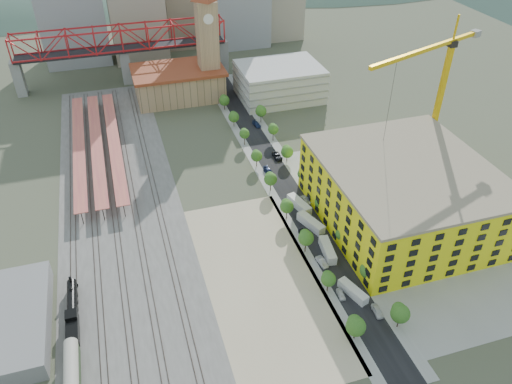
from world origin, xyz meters
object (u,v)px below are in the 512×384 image
object	(u,v)px
site_trailer_a	(353,291)
site_trailer_b	(328,250)
construction_building	(403,194)
tower_crane	(437,82)
coach	(72,379)
car_0	(341,294)
site_trailer_d	(299,204)
clock_tower	(207,30)
site_trailer_c	(311,223)
locomotive	(72,309)

from	to	relation	value
site_trailer_a	site_trailer_b	distance (m)	15.52
site_trailer_a	site_trailer_b	bearing A→B (deg)	71.26
construction_building	tower_crane	bearing A→B (deg)	47.37
tower_crane	site_trailer_b	xyz separation A→B (m)	(-46.19, -29.42, -30.30)
coach	site_trailer_b	bearing A→B (deg)	18.31
site_trailer_a	car_0	world-z (taller)	site_trailer_a
tower_crane	site_trailer_d	bearing A→B (deg)	-170.08
clock_tower	tower_crane	xyz separation A→B (m)	(54.19, -78.06, 2.90)
construction_building	site_trailer_c	distance (m)	27.59
site_trailer_c	site_trailer_a	bearing A→B (deg)	-109.45
clock_tower	site_trailer_b	distance (m)	111.20
site_trailer_b	site_trailer_c	distance (m)	11.97
site_trailer_d	locomotive	bearing A→B (deg)	-175.33
locomotive	car_0	xyz separation A→B (m)	(63.00, -13.18, -1.28)
site_trailer_c	locomotive	bearing A→B (deg)	172.47
clock_tower	locomotive	bearing A→B (deg)	-117.92
clock_tower	site_trailer_a	xyz separation A→B (m)	(8.00, -123.00, -27.51)
tower_crane	site_trailer_b	size ratio (longest dim) A/B	5.39
site_trailer_a	car_0	bearing A→B (deg)	153.77
tower_crane	locomotive	bearing A→B (deg)	-164.38
locomotive	tower_crane	bearing A→B (deg)	15.62
construction_building	coach	world-z (taller)	construction_building
site_trailer_c	car_0	world-z (taller)	site_trailer_c
clock_tower	car_0	bearing A→B (deg)	-87.66
tower_crane	site_trailer_a	bearing A→B (deg)	-135.78
car_0	site_trailer_c	bearing A→B (deg)	88.89
site_trailer_a	car_0	size ratio (longest dim) A/B	2.25
site_trailer_c	tower_crane	bearing A→B (deg)	1.25
coach	tower_crane	world-z (taller)	tower_crane
locomotive	site_trailer_d	distance (m)	69.99
coach	tower_crane	size ratio (longest dim) A/B	0.34
clock_tower	site_trailer_b	size ratio (longest dim) A/B	5.48
site_trailer_a	tower_crane	bearing A→B (deg)	25.47
locomotive	car_0	distance (m)	64.38
coach	car_0	bearing A→B (deg)	6.08
locomotive	site_trailer_b	bearing A→B (deg)	1.69
construction_building	site_trailer_d	distance (m)	30.56
construction_building	site_trailer_a	bearing A→B (deg)	-138.50
clock_tower	car_0	distance (m)	125.87
locomotive	site_trailer_d	world-z (taller)	locomotive
site_trailer_d	car_0	distance (m)	36.60
clock_tower	site_trailer_c	world-z (taller)	clock_tower
coach	site_trailer_d	bearing A→B (deg)	33.19
tower_crane	site_trailer_c	xyz separation A→B (m)	(-46.19, -17.45, -30.27)
locomotive	site_trailer_a	distance (m)	67.38
construction_building	site_trailer_a	size ratio (longest dim) A/B	5.84
tower_crane	site_trailer_c	size ratio (longest dim) A/B	5.27
site_trailer_d	car_0	world-z (taller)	site_trailer_d
car_0	site_trailer_b	bearing A→B (deg)	83.99
site_trailer_b	car_0	world-z (taller)	site_trailer_b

